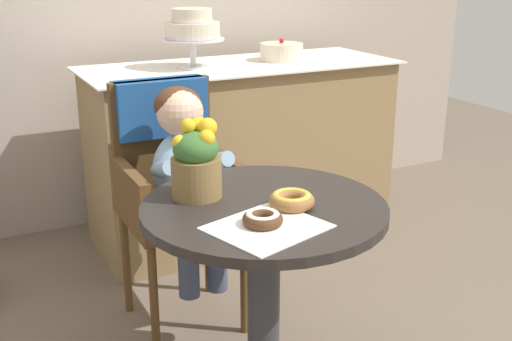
# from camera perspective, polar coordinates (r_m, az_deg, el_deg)

# --- Properties ---
(cafe_table) EXTENTS (0.72, 0.72, 0.72)m
(cafe_table) POSITION_cam_1_polar(r_m,az_deg,el_deg) (1.94, 0.69, -8.85)
(cafe_table) COLOR #282321
(cafe_table) RESTS_ON ground
(wicker_chair) EXTENTS (0.42, 0.45, 0.95)m
(wicker_chair) POSITION_cam_1_polar(r_m,az_deg,el_deg) (2.49, -7.65, 0.62)
(wicker_chair) COLOR brown
(wicker_chair) RESTS_ON ground
(seated_child) EXTENTS (0.27, 0.32, 0.73)m
(seated_child) POSITION_cam_1_polar(r_m,az_deg,el_deg) (2.34, -6.40, 0.46)
(seated_child) COLOR #8CADCC
(seated_child) RESTS_ON ground
(paper_napkin) EXTENTS (0.34, 0.31, 0.00)m
(paper_napkin) POSITION_cam_1_polar(r_m,az_deg,el_deg) (1.69, 0.99, -5.10)
(paper_napkin) COLOR white
(paper_napkin) RESTS_ON cafe_table
(donut_front) EXTENTS (0.13, 0.13, 0.04)m
(donut_front) POSITION_cam_1_polar(r_m,az_deg,el_deg) (1.82, 3.21, -2.62)
(donut_front) COLOR #936033
(donut_front) RESTS_ON cafe_table
(donut_mid) EXTENTS (0.11, 0.11, 0.04)m
(donut_mid) POSITION_cam_1_polar(r_m,az_deg,el_deg) (1.69, 0.60, -4.30)
(donut_mid) COLOR #4C2D19
(donut_mid) RESTS_ON cafe_table
(flower_vase) EXTENTS (0.15, 0.15, 0.24)m
(flower_vase) POSITION_cam_1_polar(r_m,az_deg,el_deg) (1.88, -5.35, 0.86)
(flower_vase) COLOR brown
(flower_vase) RESTS_ON cafe_table
(display_counter) EXTENTS (1.56, 0.62, 0.90)m
(display_counter) POSITION_cam_1_polar(r_m,az_deg,el_deg) (3.27, -1.29, 1.75)
(display_counter) COLOR #93754C
(display_counter) RESTS_ON ground
(tiered_cake_stand) EXTENTS (0.30, 0.30, 0.28)m
(tiered_cake_stand) POSITION_cam_1_polar(r_m,az_deg,el_deg) (3.04, -5.72, 12.49)
(tiered_cake_stand) COLOR silver
(tiered_cake_stand) RESTS_ON display_counter
(round_layer_cake) EXTENTS (0.22, 0.22, 0.11)m
(round_layer_cake) POSITION_cam_1_polar(r_m,az_deg,el_deg) (3.28, 2.29, 10.56)
(round_layer_cake) COLOR beige
(round_layer_cake) RESTS_ON display_counter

